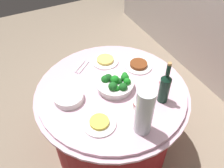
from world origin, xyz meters
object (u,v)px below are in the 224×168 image
object	(u,v)px
broccoli_bowl	(115,84)
label_placard_front	(160,85)
food_plate_noodles	(105,61)
plate_stack	(69,97)
label_placard_mid	(135,108)
serving_tongs	(82,67)
wine_bottle	(165,87)
food_plate_stir_fry	(138,65)
food_plate_fried_egg	(99,123)
decorative_fruit_vase	(144,114)

from	to	relation	value
broccoli_bowl	label_placard_front	size ratio (longest dim) A/B	5.09
food_plate_noodles	broccoli_bowl	bearing A→B (deg)	-12.49
plate_stack	label_placard_mid	xyz separation A→B (m)	(0.30, 0.37, 0.01)
label_placard_mid	plate_stack	bearing A→B (deg)	-129.05
serving_tongs	wine_bottle	bearing A→B (deg)	32.83
broccoli_bowl	serving_tongs	bearing A→B (deg)	-157.92
wine_bottle	food_plate_stir_fry	size ratio (longest dim) A/B	1.53
food_plate_fried_egg	food_plate_stir_fry	distance (m)	0.65
wine_bottle	decorative_fruit_vase	size ratio (longest dim) A/B	0.99
wine_bottle	label_placard_front	bearing A→B (deg)	153.44
label_placard_front	plate_stack	bearing A→B (deg)	-106.58
broccoli_bowl	food_plate_noodles	distance (m)	0.33
food_plate_fried_egg	plate_stack	bearing A→B (deg)	-160.07
serving_tongs	label_placard_front	world-z (taller)	label_placard_front
food_plate_fried_egg	label_placard_mid	size ratio (longest dim) A/B	4.00
label_placard_mid	broccoli_bowl	bearing A→B (deg)	-175.37
food_plate_fried_egg	label_placard_front	size ratio (longest dim) A/B	4.00
food_plate_stir_fry	food_plate_noodles	xyz separation A→B (m)	(-0.18, -0.21, -0.00)
wine_bottle	decorative_fruit_vase	distance (m)	0.30
serving_tongs	label_placard_front	distance (m)	0.64
food_plate_noodles	decorative_fruit_vase	bearing A→B (deg)	-6.96
food_plate_fried_egg	food_plate_noodles	bearing A→B (deg)	150.83
serving_tongs	label_placard_mid	world-z (taller)	label_placard_mid
plate_stack	decorative_fruit_vase	size ratio (longest dim) A/B	0.62
plate_stack	decorative_fruit_vase	distance (m)	0.57
label_placard_front	food_plate_noodles	bearing A→B (deg)	-153.72
label_placard_mid	food_plate_noodles	bearing A→B (deg)	174.96
plate_stack	wine_bottle	world-z (taller)	wine_bottle
food_plate_fried_egg	food_plate_noodles	size ratio (longest dim) A/B	1.00
wine_bottle	food_plate_noodles	bearing A→B (deg)	-163.12
food_plate_stir_fry	food_plate_noodles	size ratio (longest dim) A/B	1.00
broccoli_bowl	wine_bottle	distance (m)	0.36
food_plate_stir_fry	food_plate_fried_egg	bearing A→B (deg)	-54.22
label_placard_front	label_placard_mid	xyz separation A→B (m)	(0.11, -0.28, 0.00)
broccoli_bowl	label_placard_front	bearing A→B (deg)	64.21
food_plate_fried_egg	food_plate_stir_fry	size ratio (longest dim) A/B	1.00
serving_tongs	food_plate_fried_egg	xyz separation A→B (m)	(0.57, -0.11, 0.01)
wine_bottle	serving_tongs	bearing A→B (deg)	-147.17
plate_stack	food_plate_stir_fry	xyz separation A→B (m)	(-0.09, 0.63, -0.01)
food_plate_fried_egg	serving_tongs	bearing A→B (deg)	169.55
food_plate_noodles	wine_bottle	bearing A→B (deg)	16.88
wine_bottle	food_plate_fried_egg	world-z (taller)	wine_bottle
broccoli_bowl	food_plate_fried_egg	xyz separation A→B (m)	(0.24, -0.24, -0.03)
serving_tongs	food_plate_noodles	xyz separation A→B (m)	(0.02, 0.20, 0.01)
plate_stack	food_plate_fried_egg	distance (m)	0.31
decorative_fruit_vase	food_plate_stir_fry	bearing A→B (deg)	150.59
food_plate_noodles	food_plate_fried_egg	bearing A→B (deg)	-29.17
label_placard_mid	serving_tongs	bearing A→B (deg)	-165.07
food_plate_stir_fry	label_placard_mid	xyz separation A→B (m)	(0.39, -0.26, 0.02)
food_plate_noodles	label_placard_front	bearing A→B (deg)	26.28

